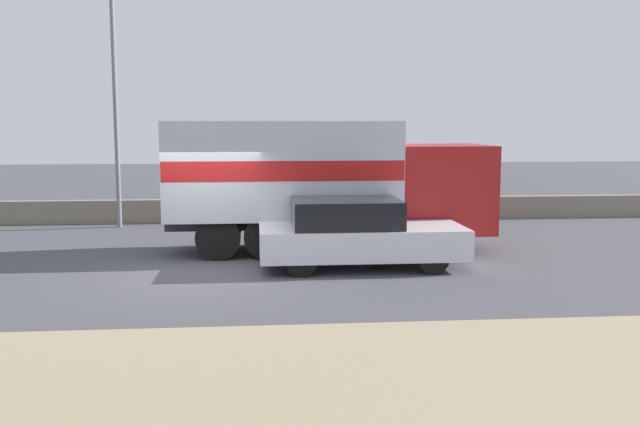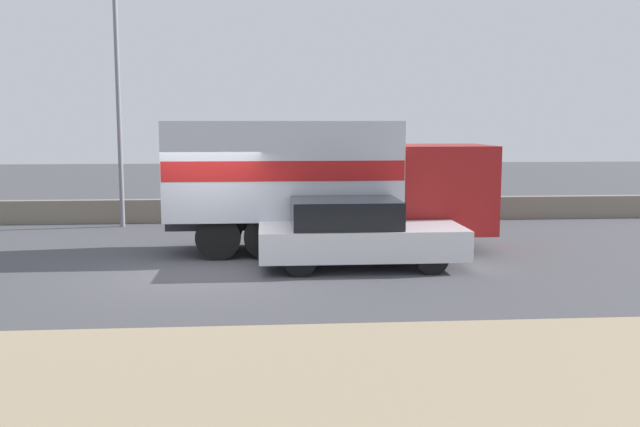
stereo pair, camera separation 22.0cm
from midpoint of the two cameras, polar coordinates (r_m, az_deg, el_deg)
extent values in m
plane|color=#47474C|center=(15.27, -9.71, -4.75)|extent=(80.00, 80.00, 0.00)
cube|color=#9E896B|center=(8.43, -13.52, -14.85)|extent=(60.00, 6.09, 0.04)
cube|color=gray|center=(22.93, -8.25, 0.25)|extent=(60.00, 0.35, 0.73)
cylinder|color=slate|center=(22.27, -16.34, 8.85)|extent=(0.14, 0.14, 7.74)
cube|color=maroon|center=(17.94, 9.25, 2.03)|extent=(2.29, 2.20, 2.14)
cube|color=black|center=(18.22, 12.72, 3.37)|extent=(0.06, 1.87, 0.94)
cube|color=#2D2D33|center=(17.47, -3.37, -0.63)|extent=(5.56, 1.28, 0.25)
cube|color=silver|center=(17.33, -3.40, 3.57)|extent=(5.56, 2.33, 2.31)
cube|color=red|center=(17.33, -3.40, 3.66)|extent=(5.53, 2.35, 0.46)
cylinder|color=black|center=(18.95, 8.49, -0.77)|extent=(1.04, 0.28, 1.04)
cylinder|color=black|center=(17.17, 9.96, -1.64)|extent=(1.04, 0.28, 1.04)
cylinder|color=black|center=(18.43, -8.22, -0.99)|extent=(1.04, 0.28, 1.04)
cylinder|color=black|center=(16.60, -8.54, -1.92)|extent=(1.04, 0.28, 1.04)
cylinder|color=black|center=(18.41, -4.76, -0.95)|extent=(1.04, 0.28, 1.04)
cylinder|color=black|center=(16.57, -4.70, -1.88)|extent=(1.04, 0.28, 1.04)
cube|color=silver|center=(15.59, 2.97, -2.23)|extent=(4.46, 1.87, 0.65)
cube|color=black|center=(15.45, 1.67, 0.04)|extent=(2.32, 1.72, 0.60)
cylinder|color=black|center=(16.67, 7.27, -2.50)|extent=(0.68, 0.20, 0.68)
cylinder|color=black|center=(15.10, 8.62, -3.55)|extent=(0.68, 0.20, 0.68)
cylinder|color=black|center=(16.29, -2.27, -2.67)|extent=(0.68, 0.20, 0.68)
cylinder|color=black|center=(14.69, -1.93, -3.78)|extent=(0.68, 0.20, 0.68)
camera|label=1|loc=(0.11, -90.38, -0.05)|focal=40.00mm
camera|label=2|loc=(0.11, 89.62, 0.05)|focal=40.00mm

